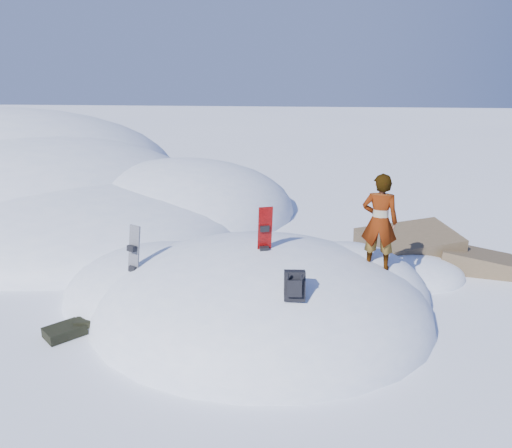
# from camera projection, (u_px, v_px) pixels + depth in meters

# --- Properties ---
(ground) EXTENTS (120.00, 120.00, 0.00)m
(ground) POSITION_uv_depth(u_px,v_px,m) (260.00, 313.00, 10.34)
(ground) COLOR white
(ground) RESTS_ON ground
(snow_mound) EXTENTS (8.00, 6.00, 3.00)m
(snow_mound) POSITION_uv_depth(u_px,v_px,m) (253.00, 308.00, 10.58)
(snow_mound) COLOR white
(snow_mound) RESTS_ON ground
(snow_ridge) EXTENTS (21.50, 18.50, 6.40)m
(snow_ridge) POSITION_uv_depth(u_px,v_px,m) (32.00, 191.00, 20.68)
(snow_ridge) COLOR white
(snow_ridge) RESTS_ON ground
(rock_outcrop) EXTENTS (4.68, 4.41, 1.68)m
(rock_outcrop) POSITION_uv_depth(u_px,v_px,m) (414.00, 265.00, 12.84)
(rock_outcrop) COLOR brown
(rock_outcrop) RESTS_ON ground
(snowboard_red) EXTENTS (0.33, 0.32, 1.45)m
(snowboard_red) POSITION_uv_depth(u_px,v_px,m) (264.00, 241.00, 9.64)
(snowboard_red) COLOR red
(snowboard_red) RESTS_ON snow_mound
(snowboard_dark) EXTENTS (0.36, 0.35, 1.44)m
(snowboard_dark) POSITION_uv_depth(u_px,v_px,m) (133.00, 261.00, 9.92)
(snowboard_dark) COLOR black
(snowboard_dark) RESTS_ON snow_mound
(backpack) EXTENTS (0.37, 0.42, 0.58)m
(backpack) POSITION_uv_depth(u_px,v_px,m) (295.00, 286.00, 8.24)
(backpack) COLOR black
(backpack) RESTS_ON snow_mound
(gear_pile) EXTENTS (0.95, 0.84, 0.25)m
(gear_pile) POSITION_uv_depth(u_px,v_px,m) (68.00, 330.00, 9.44)
(gear_pile) COLOR black
(gear_pile) RESTS_ON ground
(person) EXTENTS (0.78, 0.59, 1.91)m
(person) POSITION_uv_depth(u_px,v_px,m) (380.00, 222.00, 9.72)
(person) COLOR slate
(person) RESTS_ON snow_mound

